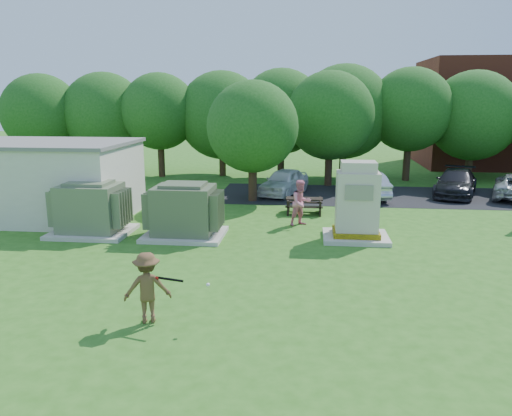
# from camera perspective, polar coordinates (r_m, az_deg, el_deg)

# --- Properties ---
(ground) EXTENTS (120.00, 120.00, 0.00)m
(ground) POSITION_cam_1_polar(r_m,az_deg,el_deg) (14.63, -1.74, -8.40)
(ground) COLOR #2D6619
(ground) RESTS_ON ground
(service_building) EXTENTS (10.00, 5.00, 3.20)m
(service_building) POSITION_cam_1_polar(r_m,az_deg,el_deg) (24.53, -25.65, 2.82)
(service_building) COLOR beige
(service_building) RESTS_ON ground
(service_building_roof) EXTENTS (10.20, 5.20, 0.15)m
(service_building_roof) POSITION_cam_1_polar(r_m,az_deg,el_deg) (24.33, -26.03, 6.71)
(service_building_roof) COLOR slate
(service_building_roof) RESTS_ON service_building
(parking_strip) EXTENTS (20.00, 6.00, 0.01)m
(parking_strip) POSITION_cam_1_polar(r_m,az_deg,el_deg) (27.98, 16.62, 1.29)
(parking_strip) COLOR #232326
(parking_strip) RESTS_ON ground
(transformer_left) EXTENTS (3.00, 2.40, 2.07)m
(transformer_left) POSITION_cam_1_polar(r_m,az_deg,el_deg) (20.35, -18.35, -0.16)
(transformer_left) COLOR beige
(transformer_left) RESTS_ON ground
(transformer_right) EXTENTS (3.00, 2.40, 2.07)m
(transformer_right) POSITION_cam_1_polar(r_m,az_deg,el_deg) (19.11, -8.21, -0.44)
(transformer_right) COLOR beige
(transformer_right) RESTS_ON ground
(generator_cabinet) EXTENTS (2.41, 1.97, 2.94)m
(generator_cabinet) POSITION_cam_1_polar(r_m,az_deg,el_deg) (18.87, 11.45, 0.25)
(generator_cabinet) COLOR beige
(generator_cabinet) RESTS_ON ground
(picnic_table) EXTENTS (1.67, 1.26, 0.72)m
(picnic_table) POSITION_cam_1_polar(r_m,az_deg,el_deg) (22.92, 5.54, 0.48)
(picnic_table) COLOR black
(picnic_table) RESTS_ON ground
(batter) EXTENTS (1.24, 0.93, 1.72)m
(batter) POSITION_cam_1_polar(r_m,az_deg,el_deg) (12.14, -12.32, -8.88)
(batter) COLOR brown
(batter) RESTS_ON ground
(person_at_picnic) EXTENTS (1.18, 1.12, 1.91)m
(person_at_picnic) POSITION_cam_1_polar(r_m,az_deg,el_deg) (20.69, 5.16, 0.60)
(person_at_picnic) COLOR pink
(person_at_picnic) RESTS_ON ground
(car_white) EXTENTS (2.93, 4.44, 1.40)m
(car_white) POSITION_cam_1_polar(r_m,az_deg,el_deg) (27.30, 3.22, 3.02)
(car_white) COLOR white
(car_white) RESTS_ON ground
(car_silver_a) EXTENTS (2.41, 4.45, 1.39)m
(car_silver_a) POSITION_cam_1_polar(r_m,az_deg,el_deg) (27.06, 12.31, 2.65)
(car_silver_a) COLOR silver
(car_silver_a) RESTS_ON ground
(car_dark) EXTENTS (3.48, 5.21, 1.40)m
(car_dark) POSITION_cam_1_polar(r_m,az_deg,el_deg) (29.06, 21.88, 2.71)
(car_dark) COLOR black
(car_dark) RESTS_ON ground
(batting_equipment) EXTENTS (1.45, 0.27, 0.18)m
(batting_equipment) POSITION_cam_1_polar(r_m,az_deg,el_deg) (11.82, -9.70, -8.07)
(batting_equipment) COLOR black
(batting_equipment) RESTS_ON ground
(tree_row) EXTENTS (41.30, 13.30, 7.30)m
(tree_row) POSITION_cam_1_polar(r_m,az_deg,el_deg) (32.04, 6.07, 10.60)
(tree_row) COLOR #47301E
(tree_row) RESTS_ON ground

